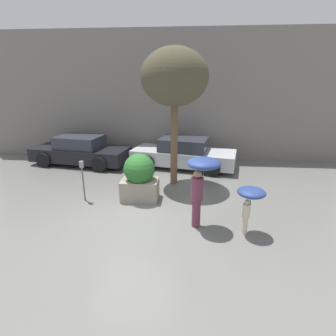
{
  "coord_description": "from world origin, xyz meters",
  "views": [
    {
      "loc": [
        1.57,
        -6.44,
        3.75
      ],
      "look_at": [
        0.86,
        1.6,
        1.05
      ],
      "focal_mm": 28.0,
      "sensor_mm": 36.0,
      "label": 1
    }
  ],
  "objects_px": {
    "person_child": "(250,197)",
    "parking_meter": "(82,173)",
    "person_adult": "(201,176)",
    "parked_car_far": "(81,151)",
    "street_tree": "(175,78)",
    "parked_car_near": "(183,154)",
    "planter_box": "(140,177)"
  },
  "relations": [
    {
      "from": "planter_box",
      "to": "parked_car_far",
      "type": "distance_m",
      "value": 5.03
    },
    {
      "from": "person_child",
      "to": "parked_car_far",
      "type": "height_order",
      "value": "parked_car_far"
    },
    {
      "from": "street_tree",
      "to": "parking_meter",
      "type": "relative_size",
      "value": 3.61
    },
    {
      "from": "person_child",
      "to": "parked_car_near",
      "type": "xyz_separation_m",
      "value": [
        -1.82,
        5.34,
        -0.41
      ]
    },
    {
      "from": "person_child",
      "to": "parking_meter",
      "type": "distance_m",
      "value": 5.15
    },
    {
      "from": "person_child",
      "to": "parking_meter",
      "type": "bearing_deg",
      "value": 143.93
    },
    {
      "from": "person_adult",
      "to": "person_child",
      "type": "distance_m",
      "value": 1.31
    },
    {
      "from": "person_adult",
      "to": "parked_car_far",
      "type": "xyz_separation_m",
      "value": [
        -5.4,
        5.17,
        -0.83
      ]
    },
    {
      "from": "person_child",
      "to": "parked_car_near",
      "type": "relative_size",
      "value": 0.26
    },
    {
      "from": "person_child",
      "to": "planter_box",
      "type": "bearing_deg",
      "value": 131.45
    },
    {
      "from": "planter_box",
      "to": "parking_meter",
      "type": "relative_size",
      "value": 1.16
    },
    {
      "from": "planter_box",
      "to": "parked_car_near",
      "type": "bearing_deg",
      "value": 69.76
    },
    {
      "from": "planter_box",
      "to": "person_child",
      "type": "xyz_separation_m",
      "value": [
        3.13,
        -1.79,
        0.25
      ]
    },
    {
      "from": "parked_car_far",
      "to": "parking_meter",
      "type": "height_order",
      "value": "parking_meter"
    },
    {
      "from": "person_adult",
      "to": "parked_car_near",
      "type": "bearing_deg",
      "value": 97.48
    },
    {
      "from": "parked_car_near",
      "to": "street_tree",
      "type": "relative_size",
      "value": 0.99
    },
    {
      "from": "parked_car_near",
      "to": "parking_meter",
      "type": "relative_size",
      "value": 3.58
    },
    {
      "from": "person_adult",
      "to": "parked_car_near",
      "type": "relative_size",
      "value": 0.4
    },
    {
      "from": "parked_car_near",
      "to": "street_tree",
      "type": "distance_m",
      "value": 3.79
    },
    {
      "from": "parked_car_far",
      "to": "parked_car_near",
      "type": "bearing_deg",
      "value": -82.15
    },
    {
      "from": "planter_box",
      "to": "parked_car_near",
      "type": "distance_m",
      "value": 3.79
    },
    {
      "from": "street_tree",
      "to": "parking_meter",
      "type": "height_order",
      "value": "street_tree"
    },
    {
      "from": "planter_box",
      "to": "person_adult",
      "type": "xyz_separation_m",
      "value": [
        1.91,
        -1.55,
        0.67
      ]
    },
    {
      "from": "person_adult",
      "to": "person_child",
      "type": "height_order",
      "value": "person_adult"
    },
    {
      "from": "parking_meter",
      "to": "street_tree",
      "type": "bearing_deg",
      "value": 32.91
    },
    {
      "from": "parked_car_far",
      "to": "parking_meter",
      "type": "bearing_deg",
      "value": -147.68
    },
    {
      "from": "person_child",
      "to": "parked_car_near",
      "type": "bearing_deg",
      "value": 89.97
    },
    {
      "from": "planter_box",
      "to": "street_tree",
      "type": "height_order",
      "value": "street_tree"
    },
    {
      "from": "person_adult",
      "to": "parked_car_near",
      "type": "distance_m",
      "value": 5.2
    },
    {
      "from": "person_child",
      "to": "parked_car_far",
      "type": "xyz_separation_m",
      "value": [
        -6.62,
        5.4,
        -0.41
      ]
    },
    {
      "from": "person_child",
      "to": "parked_car_near",
      "type": "distance_m",
      "value": 5.66
    },
    {
      "from": "person_adult",
      "to": "parked_car_near",
      "type": "xyz_separation_m",
      "value": [
        -0.6,
        5.1,
        -0.83
      ]
    }
  ]
}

